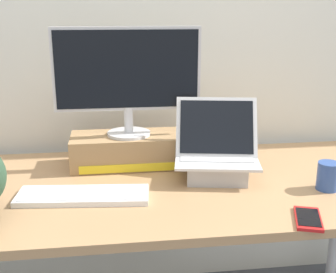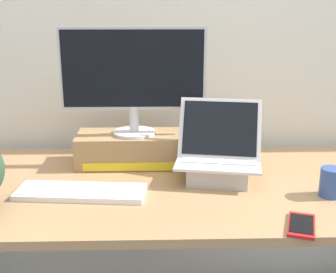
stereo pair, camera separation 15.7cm
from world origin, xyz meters
name	(u,v)px [view 1 (the left image)]	position (x,y,z in m)	size (l,w,h in m)	color
back_wall	(153,18)	(0.00, 0.52, 1.30)	(7.00, 0.10, 2.60)	silver
desk	(168,197)	(0.00, 0.00, 0.66)	(1.92, 0.84, 0.72)	#A87F56
toner_box_yellow	(129,150)	(-0.13, 0.22, 0.78)	(0.47, 0.21, 0.13)	#9E7A51
desktop_monitor	(127,76)	(-0.13, 0.22, 1.09)	(0.58, 0.18, 0.43)	silver
open_laptop	(216,161)	(0.19, 0.04, 0.78)	(0.35, 0.29, 0.29)	#ADADB2
external_keyboard	(83,195)	(-0.31, -0.10, 0.73)	(0.46, 0.19, 0.02)	white
coffee_mug	(329,176)	(0.56, -0.13, 0.77)	(0.12, 0.08, 0.10)	#2D4C93
cell_phone	(308,219)	(0.39, -0.35, 0.72)	(0.12, 0.17, 0.01)	red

